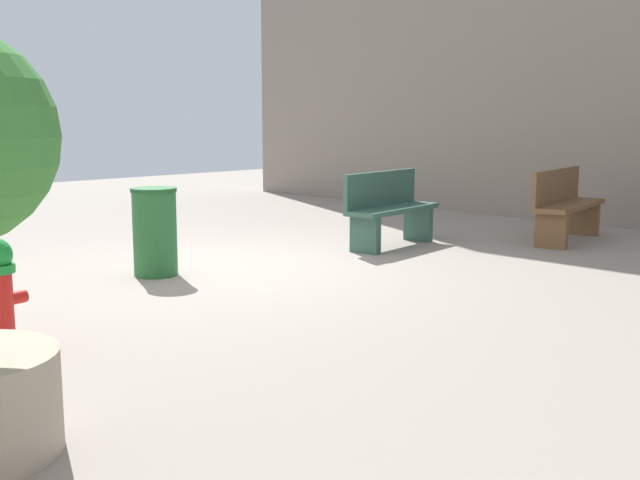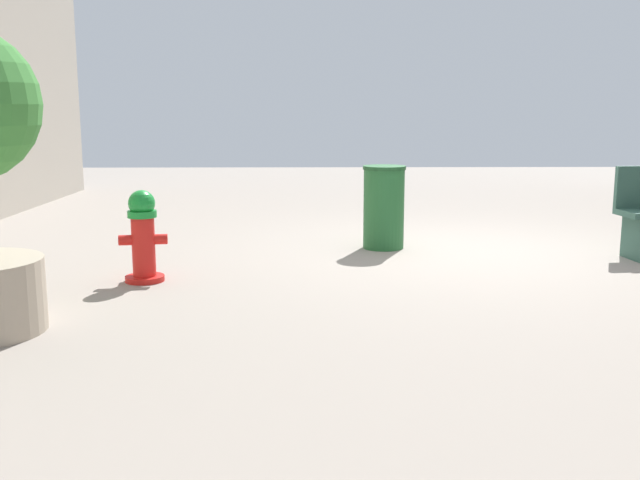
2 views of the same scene
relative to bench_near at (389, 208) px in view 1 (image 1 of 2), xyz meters
name	(u,v)px [view 1 (image 1 of 2)]	position (x,y,z in m)	size (l,w,h in m)	color
ground_plane	(230,267)	(2.32, -0.32, -0.49)	(23.40, 23.40, 0.00)	gray
bench_near	(389,208)	(0.00, 0.00, 0.00)	(1.57, 0.61, 0.95)	#33594C
bench_far	(565,204)	(-1.96, 1.38, 0.01)	(1.75, 0.72, 0.95)	brown
trash_bin	(155,232)	(3.13, -0.54, -0.03)	(0.47, 0.47, 0.92)	#266633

